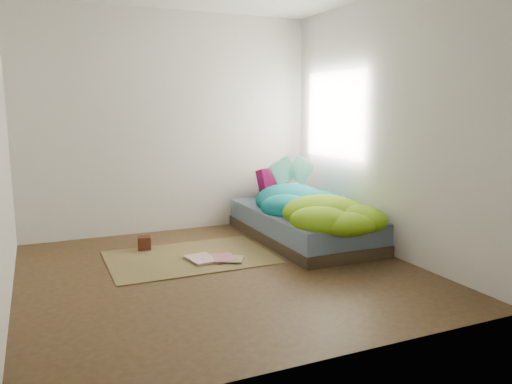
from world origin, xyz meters
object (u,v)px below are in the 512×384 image
bed (302,225)px  floor_book_a (191,261)px  wooden_box (144,243)px  floor_book_b (212,259)px  open_book (292,163)px  pillow_magenta (273,184)px

bed → floor_book_a: 1.47m
wooden_box → floor_book_b: wooden_box is taller
floor_book_b → floor_book_a: bearing=-179.6°
bed → wooden_box: bearing=170.4°
open_book → wooden_box: bearing=-164.5°
wooden_box → floor_book_a: size_ratio=0.40×
open_book → wooden_box: (-1.87, -0.22, -0.74)m
bed → wooden_box: (-1.73, 0.29, -0.09)m
wooden_box → floor_book_b: 0.86m
bed → open_book: open_book is taller
floor_book_a → pillow_magenta: bearing=27.8°
wooden_box → floor_book_b: (0.53, -0.67, -0.05)m
bed → pillow_magenta: pillow_magenta is taller
floor_book_a → floor_book_b: 0.21m
pillow_magenta → open_book: (0.16, -0.19, 0.28)m
wooden_box → floor_book_b: bearing=-51.9°
bed → open_book: size_ratio=4.29×
bed → pillow_magenta: size_ratio=5.04×
bed → floor_book_b: (-1.21, -0.38, -0.14)m
floor_book_b → wooden_box: bearing=136.5°
floor_book_a → wooden_box: bearing=106.9°
open_book → floor_book_b: open_book is taller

